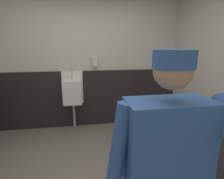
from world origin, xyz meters
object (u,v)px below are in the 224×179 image
urinal_solo (73,91)px  trash_bin (212,152)px  person (166,163)px  soap_dispenser (95,62)px

urinal_solo → trash_bin: urinal_solo is taller
urinal_solo → person: 2.58m
urinal_solo → trash_bin: bearing=-40.7°
trash_bin → soap_dispenser: bearing=129.1°
trash_bin → soap_dispenser: size_ratio=3.24×
urinal_solo → person: bearing=-74.8°
urinal_solo → soap_dispenser: 0.71m
urinal_solo → person: size_ratio=0.78×
urinal_solo → trash_bin: 2.44m
soap_dispenser → person: bearing=-85.0°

